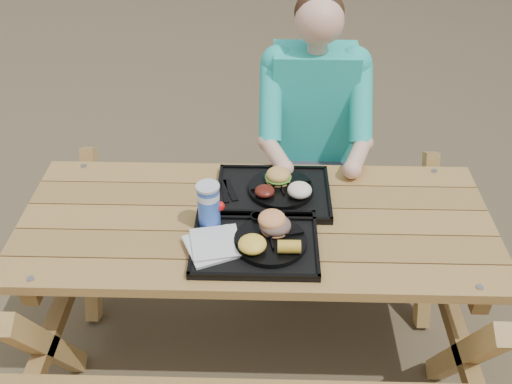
{
  "coord_description": "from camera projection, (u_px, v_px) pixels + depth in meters",
  "views": [
    {
      "loc": [
        0.04,
        -1.66,
        2.14
      ],
      "look_at": [
        0.0,
        0.0,
        0.88
      ],
      "focal_mm": 40.0,
      "sensor_mm": 36.0,
      "label": 1
    }
  ],
  "objects": [
    {
      "name": "plate_near",
      "position": [
        270.0,
        241.0,
        2.02
      ],
      "size": [
        0.26,
        0.26,
        0.02
      ],
      "primitive_type": "cylinder",
      "color": "black",
      "rests_on": "tray_near"
    },
    {
      "name": "napkin_stack",
      "position": [
        212.0,
        245.0,
        2.01
      ],
      "size": [
        0.23,
        0.23,
        0.02
      ],
      "primitive_type": "cube",
      "rotation": [
        0.0,
        0.0,
        0.42
      ],
      "color": "silver",
      "rests_on": "tray_near"
    },
    {
      "name": "ground",
      "position": [
        256.0,
        344.0,
        2.62
      ],
      "size": [
        60.0,
        60.0,
        0.0
      ],
      "primitive_type": "plane",
      "color": "#999999",
      "rests_on": "ground"
    },
    {
      "name": "condiment_bbq",
      "position": [
        257.0,
        218.0,
        2.12
      ],
      "size": [
        0.05,
        0.05,
        0.03
      ],
      "primitive_type": "cylinder",
      "color": "black",
      "rests_on": "tray_near"
    },
    {
      "name": "sandwich",
      "position": [
        275.0,
        218.0,
        2.02
      ],
      "size": [
        0.11,
        0.11,
        0.11
      ],
      "primitive_type": null,
      "color": "#F69A57",
      "rests_on": "plate_near"
    },
    {
      "name": "condiment_mustard",
      "position": [
        273.0,
        216.0,
        2.13
      ],
      "size": [
        0.04,
        0.04,
        0.03
      ],
      "primitive_type": "cylinder",
      "color": "gold",
      "rests_on": "tray_near"
    },
    {
      "name": "diner",
      "position": [
        311.0,
        146.0,
        2.78
      ],
      "size": [
        0.48,
        0.84,
        1.28
      ],
      "primitive_type": null,
      "color": "#189AAD",
      "rests_on": "ground"
    },
    {
      "name": "burger",
      "position": [
        278.0,
        172.0,
        2.27
      ],
      "size": [
        0.1,
        0.1,
        0.09
      ],
      "primitive_type": null,
      "color": "#DFA44E",
      "rests_on": "plate_far"
    },
    {
      "name": "picnic_table",
      "position": [
        256.0,
        288.0,
        2.39
      ],
      "size": [
        1.8,
        1.49,
        0.75
      ],
      "primitive_type": null,
      "color": "#999999",
      "rests_on": "ground"
    },
    {
      "name": "mac_cheese",
      "position": [
        252.0,
        244.0,
        1.96
      ],
      "size": [
        0.1,
        0.1,
        0.05
      ],
      "primitive_type": "ellipsoid",
      "color": "yellow",
      "rests_on": "plate_near"
    },
    {
      "name": "tray_far",
      "position": [
        273.0,
        194.0,
        2.28
      ],
      "size": [
        0.45,
        0.35,
        0.02
      ],
      "primitive_type": "cube",
      "color": "black",
      "rests_on": "picnic_table"
    },
    {
      "name": "soda_cup",
      "position": [
        209.0,
        206.0,
        2.07
      ],
      "size": [
        0.08,
        0.08,
        0.16
      ],
      "primitive_type": "cylinder",
      "color": "blue",
      "rests_on": "tray_near"
    },
    {
      "name": "tray_near",
      "position": [
        255.0,
        244.0,
        2.04
      ],
      "size": [
        0.45,
        0.35,
        0.02
      ],
      "primitive_type": "cube",
      "color": "black",
      "rests_on": "picnic_table"
    },
    {
      "name": "plate_far",
      "position": [
        281.0,
        189.0,
        2.27
      ],
      "size": [
        0.26,
        0.26,
        0.02
      ],
      "primitive_type": "cylinder",
      "color": "black",
      "rests_on": "tray_far"
    },
    {
      "name": "cutlery_far",
      "position": [
        230.0,
        190.0,
        2.28
      ],
      "size": [
        0.07,
        0.15,
        0.01
      ],
      "primitive_type": "cube",
      "rotation": [
        0.0,
        0.0,
        0.33
      ],
      "color": "black",
      "rests_on": "tray_far"
    },
    {
      "name": "corn_cob",
      "position": [
        289.0,
        247.0,
        1.95
      ],
      "size": [
        0.08,
        0.08,
        0.05
      ],
      "primitive_type": null,
      "rotation": [
        0.0,
        0.0,
        0.02
      ],
      "color": "gold",
      "rests_on": "plate_near"
    },
    {
      "name": "potato_salad",
      "position": [
        300.0,
        190.0,
        2.2
      ],
      "size": [
        0.1,
        0.1,
        0.05
      ],
      "primitive_type": "ellipsoid",
      "color": "white",
      "rests_on": "plate_far"
    },
    {
      "name": "baked_beans",
      "position": [
        265.0,
        191.0,
        2.21
      ],
      "size": [
        0.08,
        0.08,
        0.04
      ],
      "primitive_type": "ellipsoid",
      "color": "#561911",
      "rests_on": "plate_far"
    }
  ]
}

